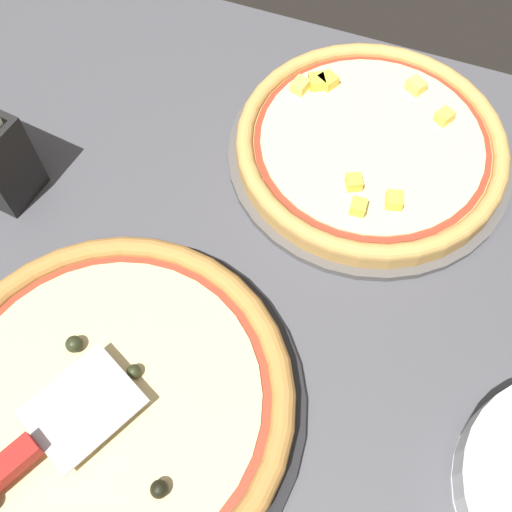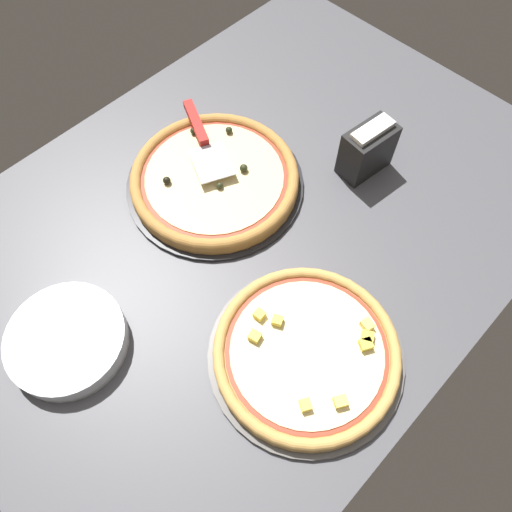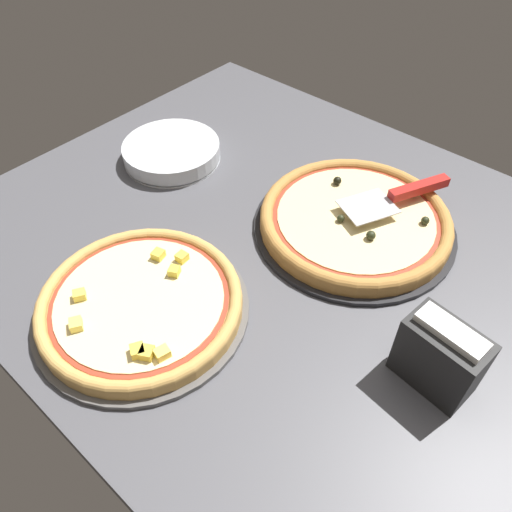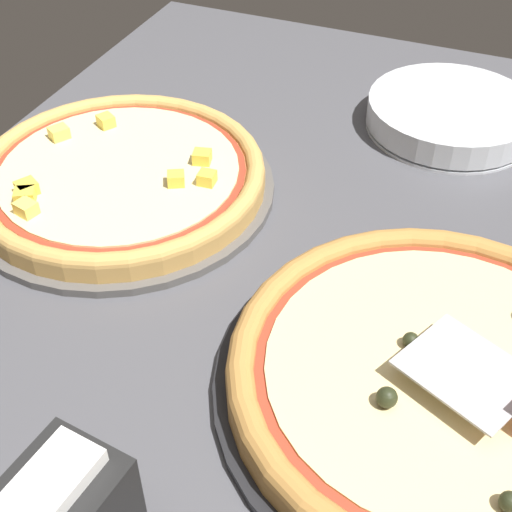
# 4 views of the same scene
# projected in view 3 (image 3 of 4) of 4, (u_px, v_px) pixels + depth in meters

# --- Properties ---
(ground_plane) EXTENTS (1.43, 1.03, 0.04)m
(ground_plane) POSITION_uv_depth(u_px,v_px,m) (315.00, 269.00, 0.97)
(ground_plane) COLOR #4C4C51
(pizza_pan_front) EXTENTS (0.41, 0.41, 0.01)m
(pizza_pan_front) POSITION_uv_depth(u_px,v_px,m) (353.00, 227.00, 1.02)
(pizza_pan_front) COLOR black
(pizza_pan_front) RESTS_ON ground_plane
(pizza_front) EXTENTS (0.39, 0.39, 0.04)m
(pizza_front) POSITION_uv_depth(u_px,v_px,m) (355.00, 219.00, 1.01)
(pizza_front) COLOR #B77F3D
(pizza_front) RESTS_ON pizza_pan_front
(pizza_pan_back) EXTENTS (0.38, 0.38, 0.01)m
(pizza_pan_back) POSITION_uv_depth(u_px,v_px,m) (142.00, 310.00, 0.87)
(pizza_pan_back) COLOR #565451
(pizza_pan_back) RESTS_ON ground_plane
(pizza_back) EXTENTS (0.35, 0.35, 0.04)m
(pizza_back) POSITION_uv_depth(u_px,v_px,m) (140.00, 302.00, 0.86)
(pizza_back) COLOR tan
(pizza_back) RESTS_ON pizza_pan_back
(serving_spatula) EXTENTS (0.15, 0.24, 0.02)m
(serving_spatula) POSITION_uv_depth(u_px,v_px,m) (406.00, 193.00, 1.01)
(serving_spatula) COLOR #B7B7BC
(serving_spatula) RESTS_ON pizza_front
(plate_stack) EXTENTS (0.23, 0.23, 0.04)m
(plate_stack) POSITION_uv_depth(u_px,v_px,m) (172.00, 152.00, 1.18)
(plate_stack) COLOR silver
(plate_stack) RESTS_ON ground_plane
(napkin_holder) EXTENTS (0.13, 0.08, 0.13)m
(napkin_holder) POSITION_uv_depth(u_px,v_px,m) (440.00, 356.00, 0.74)
(napkin_holder) COLOR black
(napkin_holder) RESTS_ON ground_plane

